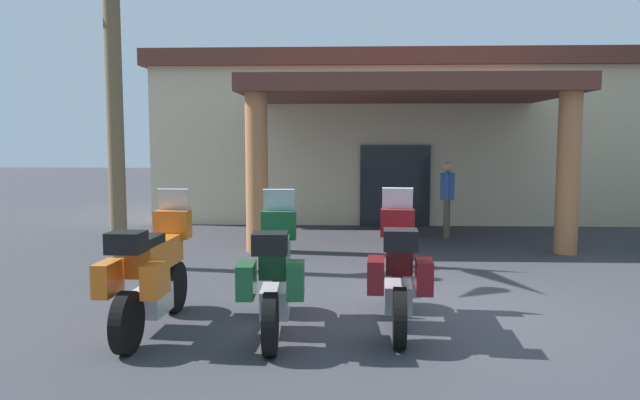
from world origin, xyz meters
TOP-DOWN VIEW (x-y plane):
  - ground_plane at (0.00, 0.00)m, footprint 80.00×80.00m
  - motel_building at (-0.05, 10.47)m, footprint 13.36×10.16m
  - motorcycle_orange at (-3.38, -1.13)m, footprint 0.71×2.21m
  - motorcycle_green at (-1.94, -1.10)m, footprint 0.73×2.21m
  - motorcycle_maroon at (-0.51, -0.79)m, footprint 0.72×2.21m
  - pedestrian at (1.08, 5.99)m, footprint 0.32×0.52m

SIDE VIEW (x-z plane):
  - ground_plane at x=0.00m, z-range 0.00..0.00m
  - motorcycle_orange at x=-3.38m, z-range -0.11..1.50m
  - motorcycle_green at x=-1.94m, z-range -0.11..1.50m
  - motorcycle_maroon at x=-0.51m, z-range -0.11..1.50m
  - pedestrian at x=1.08m, z-range 0.14..1.89m
  - motel_building at x=-0.05m, z-range 0.05..4.62m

